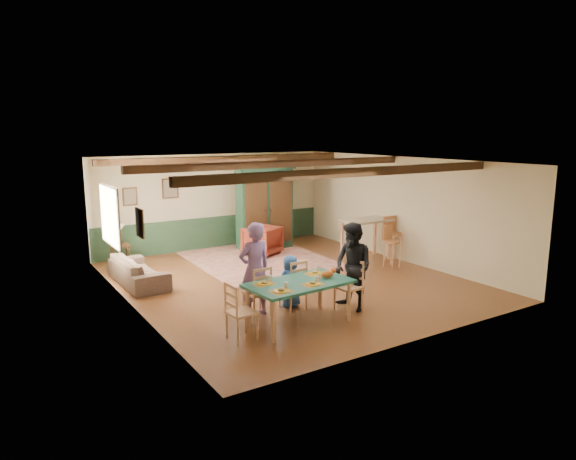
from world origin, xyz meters
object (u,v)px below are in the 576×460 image
dining_chair_end_left (242,311)px  bar_stool_left (392,247)px  dining_chair_far_right (293,284)px  dining_chair_end_right (348,286)px  person_woman (353,267)px  end_table (121,255)px  sofa (138,271)px  person_man (254,269)px  bar_stool_right (394,239)px  dining_table (299,303)px  armchair (262,241)px  table_lamp (119,235)px  counter_table (366,239)px  dining_chair_far_left (257,291)px  person_child (290,281)px  cat (327,273)px  armoire (264,207)px

dining_chair_end_left → bar_stool_left: bar_stool_left is taller
dining_chair_far_right → dining_chair_end_right: (0.80, -0.68, 0.00)m
person_woman → end_table: bearing=-156.2°
dining_chair_far_right → sofa: bearing=-60.6°
person_man → bar_stool_right: size_ratio=1.50×
dining_table → dining_chair_far_right: dining_chair_far_right is taller
person_woman → armchair: bearing=168.0°
dining_chair_end_right → person_woman: 0.37m
table_lamp → bar_stool_right: bar_stool_right is taller
table_lamp → counter_table: size_ratio=0.39×
dining_table → dining_chair_far_left: (-0.45, 0.70, 0.10)m
end_table → bar_stool_left: (5.70, -3.69, 0.24)m
end_table → person_child: bearing=-67.6°
dining_chair_far_right → armchair: 4.36m
person_man → person_woman: person_man is taller
dining_table → counter_table: size_ratio=1.41×
end_table → dining_chair_far_left: bearing=-76.6°
sofa → bar_stool_right: bar_stool_right is taller
cat → counter_table: counter_table is taller
person_man → sofa: person_man is taller
dining_table → sofa: dining_table is taller
dining_chair_far_right → armoire: armoire is taller
armoire → person_child: bearing=-107.0°
dining_chair_far_right → person_child: person_child is taller
dining_chair_far_left → dining_table: bearing=119.1°
sofa → counter_table: 5.80m
sofa → bar_stool_left: 6.08m
dining_chair_end_left → bar_stool_right: bar_stool_right is taller
table_lamp → bar_stool_right: (6.15, -3.27, -0.22)m
cat → bar_stool_right: 4.66m
counter_table → bar_stool_left: size_ratio=1.25×
dining_chair_end_right → person_woman: size_ratio=0.58×
dining_chair_far_left → dining_chair_far_right: same height
dining_chair_far_left → table_lamp: bearing=-80.2°
bar_stool_right → end_table: bearing=158.7°
person_woman → bar_stool_right: size_ratio=1.43×
cat → armoire: (1.86, 5.56, 0.35)m
person_man → dining_chair_far_right: bearing=174.3°
counter_table → armchair: bearing=137.1°
cat → bar_stool_right: (3.95, 2.45, -0.27)m
person_child → cat: bearing=99.5°
cat → bar_stool_left: bar_stool_left is taller
table_lamp → bar_stool_left: size_ratio=0.49×
armchair → sofa: size_ratio=0.43×
bar_stool_left → bar_stool_right: size_ratio=0.89×
dining_table → armchair: 5.19m
end_table → bar_stool_right: bar_stool_right is taller
dining_chair_far_right → person_woman: person_woman is taller
dining_chair_end_left → cat: (1.72, 0.01, 0.37)m
dining_table → bar_stool_right: size_ratio=1.56×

